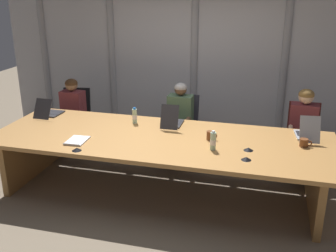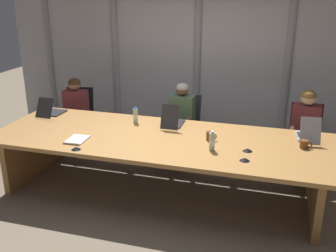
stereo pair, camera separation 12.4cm
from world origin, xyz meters
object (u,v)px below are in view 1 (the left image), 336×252
Objects in this scene: person_left_mid at (179,119)px; spiral_notepad at (77,141)px; person_left_end at (70,111)px; conference_mic_left_side at (77,149)px; office_chair_left_end at (76,125)px; water_bottle_primary at (213,141)px; coffee_mug_near at (304,143)px; conference_mic_middle at (246,158)px; person_center at (303,127)px; coffee_mug_far at (210,135)px; laptop_center at (307,133)px; water_bottle_secondary at (135,116)px; office_chair_left_mid at (181,134)px; laptop_left_mid at (172,121)px; office_chair_center at (302,146)px; laptop_left_end at (49,112)px; conference_mic_right_side at (248,149)px.

person_left_mid is 3.75× the size of spiral_notepad.
conference_mic_left_side is (0.95, -1.63, 0.12)m from person_left_end.
office_chair_left_end is 2.97× the size of spiral_notepad.
conference_mic_left_side is (-1.48, -0.42, -0.09)m from water_bottle_primary.
coffee_mug_near is 1.27× the size of conference_mic_middle.
person_center is 1.46m from coffee_mug_far.
laptop_center is 2.23× the size of water_bottle_secondary.
coffee_mug_far is (-1.13, -0.35, -0.01)m from laptop_center.
office_chair_left_mid reaches higher than coffee_mug_near.
laptop_left_mid is 1.92m from office_chair_center.
laptop_left_mid is at bearing 59.13° from office_chair_left_end.
laptop_left_end reaches higher than water_bottle_secondary.
person_left_mid is 1.77m from conference_mic_middle.
conference_mic_right_side is (1.07, -1.14, 0.10)m from person_left_mid.
person_center is at bearing 32.91° from conference_mic_left_side.
office_chair_left_mid is at bearing 116.10° from water_bottle_primary.
person_left_end is 1.75m from person_left_mid.
coffee_mug_near is 1.08m from coffee_mug_far.
laptop_left_mid is 1.79m from person_center.
person_left_end reaches higher than office_chair_left_end.
laptop_left_mid is 0.47× the size of office_chair_center.
office_chair_center is at bearing 27.30° from spiral_notepad.
conference_mic_right_side is at bearing 124.83° from laptop_center.
conference_mic_left_side is (-0.32, -1.06, -0.08)m from water_bottle_secondary.
laptop_left_end is 1.29m from water_bottle_secondary.
laptop_left_end reaches higher than water_bottle_primary.
laptop_left_end is 0.39× the size of person_left_mid.
laptop_center is at bearing 31.47° from water_bottle_primary.
person_left_mid reaches higher than office_chair_center.
person_left_mid is at bearing 133.35° from conference_mic_right_side.
office_chair_center is (3.53, 0.74, -0.45)m from laptop_left_end.
person_left_end reaches higher than laptop_left_end.
conference_mic_left_side is at bearing 106.85° from laptop_center.
laptop_center reaches higher than conference_mic_middle.
laptop_left_end is 3.63m from office_chair_center.
laptop_left_end is 2.89m from conference_mic_right_side.
person_left_mid reaches higher than conference_mic_right_side.
water_bottle_primary is at bearing -36.63° from person_center.
person_left_end is 1.41m from water_bottle_secondary.
person_center reaches higher than laptop_center.
water_bottle_secondary reaches higher than coffee_mug_far.
laptop_left_mid is 0.92m from water_bottle_primary.
laptop_left_mid reaches higher than water_bottle_primary.
water_bottle_secondary is (1.29, 0.01, 0.04)m from laptop_left_end.
laptop_center is 0.43× the size of person_left_end.
laptop_center is (3.49, 0.01, 0.01)m from laptop_left_end.
water_bottle_secondary is at bearing 91.79° from laptop_left_mid.
laptop_left_mid reaches higher than laptop_center.
water_bottle_secondary is 0.92m from spiral_notepad.
laptop_center is at bearing 51.54° from conference_mic_middle.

